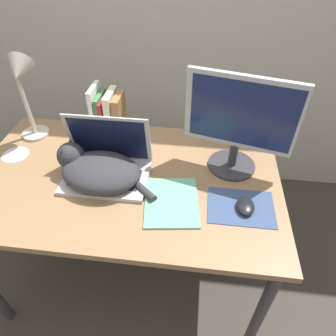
% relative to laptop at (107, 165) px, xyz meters
% --- Properties ---
extents(desk, '(1.30, 0.77, 0.75)m').
position_rel_laptop_xyz_m(desk, '(0.07, -0.01, -0.12)').
color(desk, '#93704C').
rests_on(desk, ground_plane).
extents(laptop, '(0.35, 0.24, 0.25)m').
position_rel_laptop_xyz_m(laptop, '(0.00, 0.00, 0.00)').
color(laptop, '#B7B7BC').
rests_on(laptop, desk).
extents(cat, '(0.43, 0.27, 0.14)m').
position_rel_laptop_xyz_m(cat, '(-0.03, -0.04, 0.01)').
color(cat, '#333338').
rests_on(cat, desk).
extents(external_monitor, '(0.43, 0.20, 0.42)m').
position_rel_laptop_xyz_m(external_monitor, '(0.52, 0.12, 0.18)').
color(external_monitor, '#333338').
rests_on(external_monitor, desk).
extents(mousepad, '(0.25, 0.19, 0.00)m').
position_rel_laptop_xyz_m(mousepad, '(0.55, -0.12, -0.05)').
color(mousepad, '#384C75').
rests_on(mousepad, desk).
extents(computer_mouse, '(0.07, 0.10, 0.03)m').
position_rel_laptop_xyz_m(computer_mouse, '(0.56, -0.13, -0.03)').
color(computer_mouse, black).
rests_on(computer_mouse, mousepad).
extents(book_row, '(0.14, 0.15, 0.25)m').
position_rel_laptop_xyz_m(book_row, '(-0.07, 0.30, 0.06)').
color(book_row, white).
rests_on(book_row, desk).
extents(desk_lamp, '(0.17, 0.17, 0.42)m').
position_rel_laptop_xyz_m(desk_lamp, '(-0.40, 0.21, 0.23)').
color(desk_lamp, beige).
rests_on(desk_lamp, desk).
extents(notepad, '(0.23, 0.28, 0.01)m').
position_rel_laptop_xyz_m(notepad, '(0.28, -0.13, -0.04)').
color(notepad, '#6BBC93').
rests_on(notepad, desk).
extents(cd_disc, '(0.12, 0.12, 0.00)m').
position_rel_laptop_xyz_m(cd_disc, '(-0.46, 0.07, -0.05)').
color(cd_disc, silver).
rests_on(cd_disc, desk).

